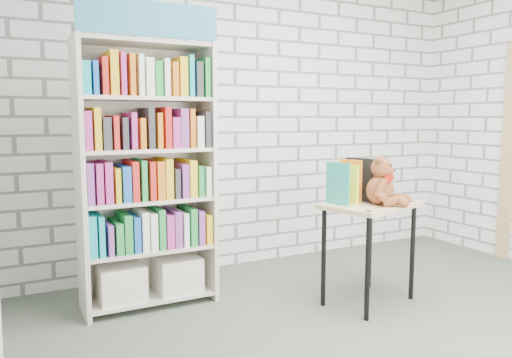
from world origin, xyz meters
name	(u,v)px	position (x,y,z in m)	size (l,w,h in m)	color
ground	(406,340)	(0.00, 0.00, 0.00)	(4.50, 4.50, 0.00)	#465044
room_shell	(417,50)	(0.00, 0.00, 1.78)	(4.52, 4.02, 2.81)	silver
bookshelf	(147,173)	(-1.26, 1.36, 0.99)	(0.97, 0.38, 2.17)	beige
display_table	(370,217)	(0.22, 0.62, 0.66)	(0.82, 0.67, 0.76)	tan
table_books	(358,182)	(0.19, 0.74, 0.91)	(0.54, 0.34, 0.29)	teal
teddy_bear	(383,185)	(0.25, 0.52, 0.91)	(0.35, 0.34, 0.36)	brown
door_trim	(508,153)	(2.23, 0.95, 1.05)	(0.05, 0.12, 2.10)	tan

